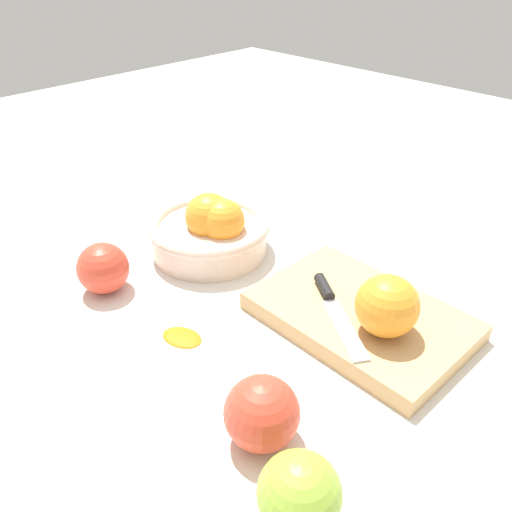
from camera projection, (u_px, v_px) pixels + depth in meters
name	position (u px, v px, depth m)	size (l,w,h in m)	color
ground_plane	(245.00, 320.00, 0.67)	(2.40, 2.40, 0.00)	silver
bowl	(211.00, 230.00, 0.79)	(0.18, 0.18, 0.10)	beige
cutting_board	(360.00, 316.00, 0.66)	(0.25, 0.17, 0.02)	tan
orange_on_board	(387.00, 306.00, 0.60)	(0.07, 0.07, 0.07)	orange
knife	(333.00, 304.00, 0.65)	(0.14, 0.10, 0.01)	silver
apple_front_right	(299.00, 494.00, 0.43)	(0.07, 0.07, 0.07)	#8EB738
apple_front_right_2	(262.00, 413.00, 0.50)	(0.07, 0.07, 0.07)	#D6422D
apple_front_left	(103.00, 268.00, 0.71)	(0.07, 0.07, 0.07)	#D6422D
citrus_peel	(182.00, 335.00, 0.64)	(0.05, 0.04, 0.01)	orange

